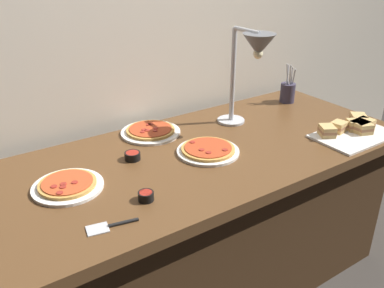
% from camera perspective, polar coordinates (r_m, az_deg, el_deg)
% --- Properties ---
extents(ground_plane, '(8.00, 8.00, 0.00)m').
position_cam_1_polar(ground_plane, '(2.29, 1.86, -18.07)').
color(ground_plane, '#38332D').
extents(back_wall, '(4.40, 0.04, 2.40)m').
position_cam_1_polar(back_wall, '(2.11, -5.89, 15.13)').
color(back_wall, beige).
rests_on(back_wall, ground_plane).
extents(buffet_table, '(1.90, 0.84, 0.76)m').
position_cam_1_polar(buffet_table, '(2.04, 2.01, -10.23)').
color(buffet_table, brown).
rests_on(buffet_table, ground_plane).
extents(heat_lamp, '(0.15, 0.31, 0.48)m').
position_cam_1_polar(heat_lamp, '(1.94, 8.44, 12.05)').
color(heat_lamp, '#B7BABF').
rests_on(heat_lamp, buffet_table).
extents(pizza_plate_front, '(0.28, 0.28, 0.03)m').
position_cam_1_polar(pizza_plate_front, '(1.81, 2.22, -0.85)').
color(pizza_plate_front, white).
rests_on(pizza_plate_front, buffet_table).
extents(pizza_plate_center, '(0.29, 0.29, 0.03)m').
position_cam_1_polar(pizza_plate_center, '(2.01, -5.73, 1.77)').
color(pizza_plate_center, white).
rests_on(pizza_plate_center, buffet_table).
extents(pizza_plate_raised_stand, '(0.27, 0.27, 0.03)m').
position_cam_1_polar(pizza_plate_raised_stand, '(1.62, -16.76, -5.47)').
color(pizza_plate_raised_stand, white).
rests_on(pizza_plate_raised_stand, buffet_table).
extents(sandwich_platter, '(0.40, 0.25, 0.06)m').
position_cam_1_polar(sandwich_platter, '(2.14, 21.35, 1.94)').
color(sandwich_platter, white).
rests_on(sandwich_platter, buffet_table).
extents(sauce_cup_near, '(0.07, 0.07, 0.03)m').
position_cam_1_polar(sauce_cup_near, '(1.77, -8.20, -1.60)').
color(sauce_cup_near, black).
rests_on(sauce_cup_near, buffet_table).
extents(sauce_cup_far, '(0.06, 0.06, 0.03)m').
position_cam_1_polar(sauce_cup_far, '(1.49, -6.36, -7.11)').
color(sauce_cup_far, black).
rests_on(sauce_cup_far, buffet_table).
extents(utensil_holder, '(0.08, 0.08, 0.23)m').
position_cam_1_polar(utensil_holder, '(2.47, 13.04, 7.00)').
color(utensil_holder, '#383347').
rests_on(utensil_holder, buffet_table).
extents(serving_spatula, '(0.17, 0.07, 0.01)m').
position_cam_1_polar(serving_spatula, '(1.39, -11.21, -11.02)').
color(serving_spatula, '#B7BABF').
rests_on(serving_spatula, buffet_table).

